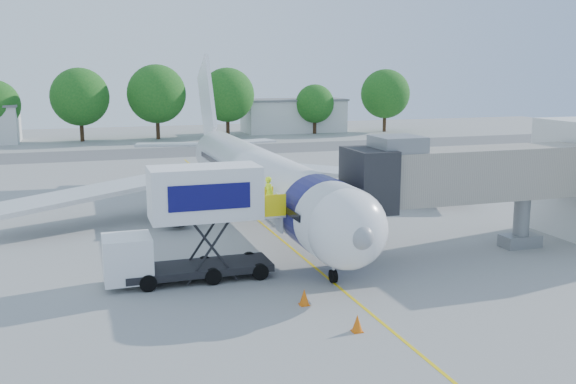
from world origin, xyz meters
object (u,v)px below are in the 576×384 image
object	(u,v)px
aircraft	(257,177)
jet_bridge	(455,176)
catering_hiloader	(192,224)
ground_tug	(379,370)

from	to	relation	value
aircraft	jet_bridge	distance (m)	13.77
jet_bridge	catering_hiloader	xyz separation A→B (m)	(-14.26, -0.00, -1.58)
aircraft	catering_hiloader	distance (m)	12.77
jet_bridge	ground_tug	bearing A→B (deg)	-129.73
aircraft	jet_bridge	world-z (taller)	aircraft
catering_hiloader	ground_tug	bearing A→B (deg)	-74.23
catering_hiloader	aircraft	bearing A→B (deg)	60.60
aircraft	ground_tug	distance (m)	24.17
jet_bridge	catering_hiloader	distance (m)	14.35
catering_hiloader	ground_tug	size ratio (longest dim) A/B	2.10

